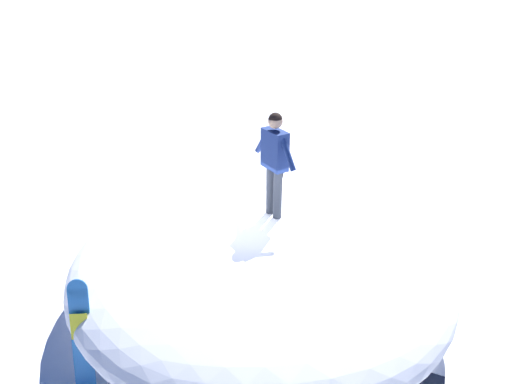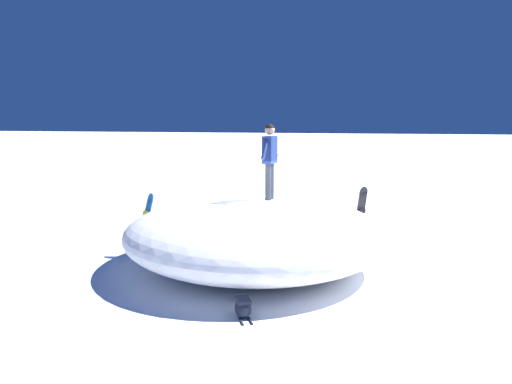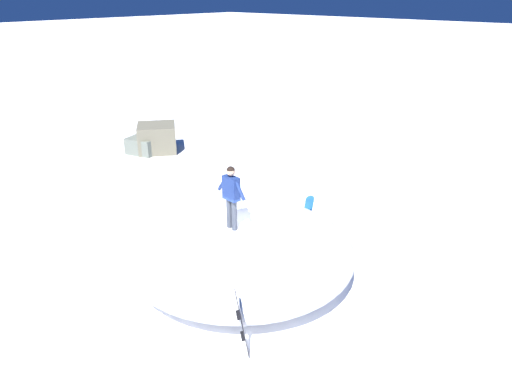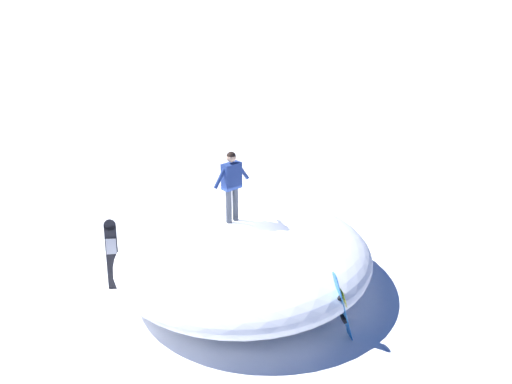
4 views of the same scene
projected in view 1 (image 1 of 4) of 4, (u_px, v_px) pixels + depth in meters
ground at (249, 297)px, 8.20m from camera, size 240.00×240.00×0.00m
snow_mound at (259, 264)px, 7.73m from camera, size 8.20×8.27×1.61m
snowboarder_standing at (275, 156)px, 7.13m from camera, size 0.25×1.03×1.71m
snowboard_primary_upright at (82, 335)px, 6.23m from camera, size 0.48×0.53×1.59m
snowboard_secondary_upright at (278, 181)px, 10.45m from camera, size 0.40×0.40×1.71m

